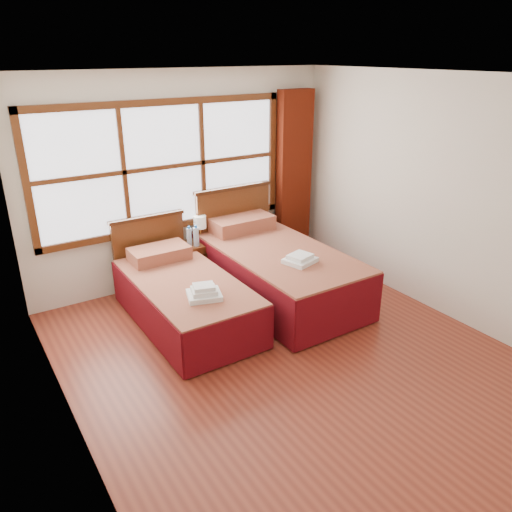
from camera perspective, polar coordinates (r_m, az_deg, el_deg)
floor at (r=5.01m, az=3.70°, el=-11.31°), size 4.50×4.50×0.00m
ceiling at (r=4.17m, az=4.63°, el=19.87°), size 4.50×4.50×0.00m
wall_back at (r=6.29m, az=-8.31°, el=8.60°), size 4.00×0.00×4.00m
wall_left at (r=3.68m, az=-21.82°, el=-3.05°), size 0.00×4.50×4.50m
wall_right at (r=5.80m, az=20.29°, el=6.24°), size 0.00×4.50×4.50m
window at (r=6.12m, az=-10.41°, el=9.99°), size 3.16×0.06×1.56m
curtain at (r=7.01m, az=4.33°, el=9.09°), size 0.50×0.16×2.30m
bed_left at (r=5.53m, az=-8.28°, el=-4.57°), size 0.99×2.01×0.96m
bed_right at (r=6.03m, az=2.03°, el=-1.35°), size 1.18×2.29×1.15m
nightstand at (r=6.42m, az=-6.38°, el=-0.70°), size 0.41×0.41×0.55m
towels_left at (r=4.96m, az=-5.95°, el=-4.18°), size 0.40×0.37×0.14m
towels_right at (r=5.51m, az=5.05°, el=-0.36°), size 0.39×0.36×0.10m
lamp at (r=6.36m, az=-6.43°, el=3.81°), size 0.16×0.16×0.31m
bottle_near at (r=6.20m, az=-7.64°, el=2.21°), size 0.06×0.06×0.25m
bottle_far at (r=6.17m, az=-6.86°, el=2.23°), size 0.07×0.07×0.27m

